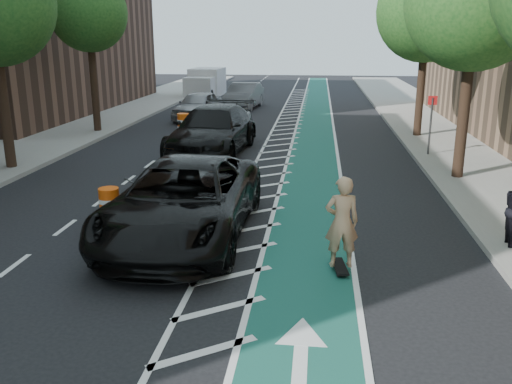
# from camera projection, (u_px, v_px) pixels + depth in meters

# --- Properties ---
(ground) EXTENTS (120.00, 120.00, 0.00)m
(ground) POSITION_uv_depth(u_px,v_px,m) (160.00, 273.00, 11.22)
(ground) COLOR black
(ground) RESTS_ON ground
(bike_lane) EXTENTS (2.00, 90.00, 0.01)m
(bike_lane) POSITION_uv_depth(u_px,v_px,m) (312.00, 166.00, 20.43)
(bike_lane) COLOR #165049
(bike_lane) RESTS_ON ground
(buffer_strip) EXTENTS (1.40, 90.00, 0.01)m
(buffer_strip) POSITION_uv_depth(u_px,v_px,m) (273.00, 165.00, 20.60)
(buffer_strip) COLOR silver
(buffer_strip) RESTS_ON ground
(sidewalk_right) EXTENTS (5.00, 90.00, 0.15)m
(sidewalk_right) POSITION_uv_depth(u_px,v_px,m) (492.00, 169.00, 19.70)
(sidewalk_right) COLOR gray
(sidewalk_right) RESTS_ON ground
(sidewalk_left) EXTENTS (5.00, 90.00, 0.15)m
(sidewalk_left) POSITION_uv_depth(u_px,v_px,m) (1.00, 156.00, 21.79)
(sidewalk_left) COLOR gray
(sidewalk_left) RESTS_ON ground
(curb_right) EXTENTS (0.12, 90.00, 0.16)m
(curb_right) POSITION_uv_depth(u_px,v_px,m) (423.00, 167.00, 19.97)
(curb_right) COLOR gray
(curb_right) RESTS_ON ground
(curb_left) EXTENTS (0.12, 90.00, 0.16)m
(curb_left) POSITION_uv_depth(u_px,v_px,m) (59.00, 158.00, 21.52)
(curb_left) COLOR gray
(curb_left) RESTS_ON ground
(tree_r_c) EXTENTS (4.20, 4.20, 7.90)m
(tree_r_c) POSITION_uv_depth(u_px,v_px,m) (479.00, 0.00, 16.39)
(tree_r_c) COLOR #382619
(tree_r_c) RESTS_ON ground
(tree_r_d) EXTENTS (4.20, 4.20, 7.90)m
(tree_r_d) POSITION_uv_depth(u_px,v_px,m) (429.00, 12.00, 24.03)
(tree_r_d) COLOR #382619
(tree_r_d) RESTS_ON ground
(tree_l_d) EXTENTS (4.20, 4.20, 7.90)m
(tree_l_d) POSITION_uv_depth(u_px,v_px,m) (88.00, 13.00, 25.76)
(tree_l_d) COLOR #382619
(tree_l_d) RESTS_ON ground
(sign_post) EXTENTS (0.35, 0.08, 2.47)m
(sign_post) POSITION_uv_depth(u_px,v_px,m) (431.00, 124.00, 21.47)
(sign_post) COLOR #4C4C4C
(sign_post) RESTS_ON ground
(skateboard) EXTENTS (0.37, 0.91, 0.12)m
(skateboard) POSITION_uv_depth(u_px,v_px,m) (340.00, 267.00, 11.29)
(skateboard) COLOR black
(skateboard) RESTS_ON ground
(skateboarder) EXTENTS (0.76, 0.55, 1.92)m
(skateboarder) POSITION_uv_depth(u_px,v_px,m) (342.00, 222.00, 11.01)
(skateboarder) COLOR tan
(skateboarder) RESTS_ON skateboard
(suv_near) EXTENTS (3.16, 6.69, 1.85)m
(suv_near) POSITION_uv_depth(u_px,v_px,m) (184.00, 200.00, 13.02)
(suv_near) COLOR black
(suv_near) RESTS_ON ground
(suv_far) EXTENTS (3.26, 6.89, 1.94)m
(suv_far) POSITION_uv_depth(u_px,v_px,m) (213.00, 130.00, 22.42)
(suv_far) COLOR black
(suv_far) RESTS_ON ground
(car_silver) EXTENTS (2.52, 4.99, 1.63)m
(car_silver) POSITION_uv_depth(u_px,v_px,m) (198.00, 105.00, 31.78)
(car_silver) COLOR gray
(car_silver) RESTS_ON ground
(car_grey) EXTENTS (2.28, 5.29, 1.69)m
(car_grey) POSITION_uv_depth(u_px,v_px,m) (244.00, 96.00, 36.52)
(car_grey) COLOR #5A5B60
(car_grey) RESTS_ON ground
(box_truck) EXTENTS (2.56, 5.37, 2.20)m
(box_truck) POSITION_uv_depth(u_px,v_px,m) (205.00, 84.00, 44.10)
(box_truck) COLOR silver
(box_truck) RESTS_ON ground
(barrel_a) EXTENTS (0.67, 0.67, 0.91)m
(barrel_a) POSITION_uv_depth(u_px,v_px,m) (110.00, 206.00, 14.21)
(barrel_a) COLOR #F5550C
(barrel_a) RESTS_ON ground
(barrel_b) EXTENTS (0.58, 0.58, 0.80)m
(barrel_b) POSITION_uv_depth(u_px,v_px,m) (170.00, 156.00, 20.44)
(barrel_b) COLOR orange
(barrel_b) RESTS_ON ground
(barrel_c) EXTENTS (0.75, 0.75, 1.03)m
(barrel_c) POSITION_uv_depth(u_px,v_px,m) (183.00, 124.00, 27.03)
(barrel_c) COLOR #FF5B0D
(barrel_c) RESTS_ON ground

